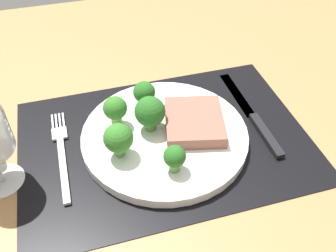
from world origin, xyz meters
The scene contains 11 objects.
ground_plane centered at (0.00, 0.00, -1.50)cm, with size 140.00×110.00×3.00cm, color #996D42.
placemat centered at (0.00, 0.00, 0.15)cm, with size 45.91×31.87×0.30cm, color black.
plate centered at (0.00, 0.00, 1.10)cm, with size 26.44×26.44×1.60cm, color white.
steak centered at (4.89, 0.39, 2.95)cm, with size 9.08×10.37×2.10cm, color #8C5647.
broccoli_front_edge centered at (-7.66, -2.72, 5.27)cm, with size 4.39×4.39×5.66cm.
broccoli_center centered at (-6.93, 3.95, 5.13)cm, with size 3.81×3.81×5.37cm.
broccoli_near_fork centered at (-1.55, 6.90, 4.86)cm, with size 3.71×3.71×5.03cm.
broccoli_near_steak centered at (-1.90, 1.59, 5.30)cm, with size 4.83×4.83×5.93cm.
broccoli_back_left centered at (-0.72, -7.71, 4.50)cm, with size 3.24×3.24×4.41cm.
fork centered at (-16.23, 1.42, 0.55)cm, with size 2.40×19.20×0.50cm.
knife centered at (15.99, 0.53, 0.60)cm, with size 1.80×23.00×0.80cm.
Camera 1 is at (-11.31, -41.18, 43.74)cm, focal length 40.35 mm.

